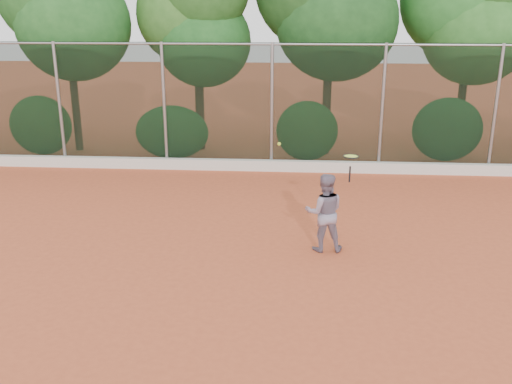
{
  "coord_description": "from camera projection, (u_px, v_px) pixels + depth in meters",
  "views": [
    {
      "loc": [
        0.7,
        -8.62,
        4.37
      ],
      "look_at": [
        0.0,
        1.0,
        1.25
      ],
      "focal_mm": 40.0,
      "sensor_mm": 36.0,
      "label": 1
    }
  ],
  "objects": [
    {
      "name": "chainlink_fence",
      "position": [
        272.0,
        104.0,
        15.64
      ],
      "size": [
        24.09,
        0.09,
        3.5
      ],
      "color": "black",
      "rests_on": "ground"
    },
    {
      "name": "tennis_ball_in_flight",
      "position": [
        279.0,
        144.0,
        10.71
      ],
      "size": [
        0.07,
        0.07,
        0.07
      ],
      "color": "#BCDB31",
      "rests_on": "ground"
    },
    {
      "name": "concrete_curb",
      "position": [
        271.0,
        166.0,
        16.0
      ],
      "size": [
        24.0,
        0.2,
        0.3
      ],
      "primitive_type": "cube",
      "color": "silver",
      "rests_on": "ground"
    },
    {
      "name": "foliage_backdrop",
      "position": [
        257.0,
        7.0,
        16.77
      ],
      "size": [
        23.7,
        3.63,
        7.55
      ],
      "color": "#3D2617",
      "rests_on": "ground"
    },
    {
      "name": "tennis_racket",
      "position": [
        351.0,
        158.0,
        10.14
      ],
      "size": [
        0.39,
        0.39,
        0.51
      ],
      "color": "black",
      "rests_on": "ground"
    },
    {
      "name": "ground",
      "position": [
        252.0,
        281.0,
        9.57
      ],
      "size": [
        80.0,
        80.0,
        0.0
      ],
      "primitive_type": "plane",
      "color": "#C2522D",
      "rests_on": "ground"
    },
    {
      "name": "tennis_player",
      "position": [
        324.0,
        212.0,
        10.59
      ],
      "size": [
        0.76,
        0.61,
        1.5
      ],
      "primitive_type": "imported",
      "rotation": [
        0.0,
        0.0,
        3.2
      ],
      "color": "gray",
      "rests_on": "ground"
    }
  ]
}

